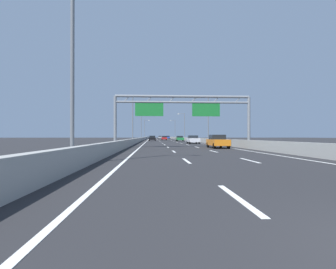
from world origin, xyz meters
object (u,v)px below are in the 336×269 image
streetlamp_right_far (184,125)px  black_car (152,138)px  streetlamp_left_distant (145,128)px  red_car (164,138)px  streetlamp_left_mid (134,116)px  orange_car (218,141)px  streetlamp_left_near (77,56)px  streetlamp_right_distant (175,128)px  silver_car (160,137)px  streetlamp_left_far (142,125)px  streetlamp_right_mid (207,116)px  white_car (193,139)px  sign_gantry (182,108)px  blue_car (168,137)px  green_car (180,138)px

streetlamp_right_far → black_car: 22.60m
streetlamp_left_distant → red_car: streetlamp_left_distant is taller
streetlamp_left_mid → orange_car: size_ratio=2.14×
streetlamp_left_near → streetlamp_right_distant: bearing=83.0°
red_car → silver_car: (0.02, 51.05, 0.01)m
silver_car → black_car: bearing=-93.6°
red_car → orange_car: size_ratio=0.98×
streetlamp_left_near → streetlamp_left_far: 81.09m
streetlamp_right_far → red_car: bearing=-140.7°
streetlamp_left_mid → streetlamp_right_far: (14.93, 40.54, 0.00)m
streetlamp_right_distant → silver_car: streetlamp_right_distant is taller
streetlamp_left_near → orange_car: size_ratio=2.14×
streetlamp_right_far → black_car: streetlamp_right_far is taller
streetlamp_right_mid → white_car: bearing=-122.8°
streetlamp_left_far → red_car: 10.76m
streetlamp_left_mid → streetlamp_right_far: same height
streetlamp_left_mid → streetlamp_right_distant: bearing=79.6°
sign_gantry → silver_car: bearing=89.8°
sign_gantry → streetlamp_right_distant: 103.19m
streetlamp_left_distant → white_car: (11.14, -86.96, -4.63)m
streetlamp_right_far → sign_gantry: bearing=-97.0°
streetlamp_left_distant → streetlamp_right_distant: 14.93m
sign_gantry → silver_car: sign_gantry is taller
white_car → orange_car: size_ratio=0.94×
orange_car → streetlamp_right_mid: bearing=81.2°
streetlamp_left_mid → black_car: (3.68, 21.50, -4.65)m
streetlamp_left_near → streetlamp_left_far: (0.00, 81.09, 0.00)m
sign_gantry → black_car: 43.67m
blue_car → silver_car: (-3.54, 10.41, -0.02)m
streetlamp_left_distant → streetlamp_right_distant: (14.93, 0.00, 0.00)m
green_car → white_car: white_car is taller
silver_car → streetlamp_left_distant: bearing=-149.4°
streetlamp_right_mid → streetlamp_left_distant: 82.45m
streetlamp_right_mid → black_car: streetlamp_right_mid is taller
streetlamp_right_far → streetlamp_left_distant: (-14.93, 40.54, 0.00)m
streetlamp_right_mid → white_car: 8.39m
green_car → streetlamp_right_distant: bearing=86.6°
streetlamp_left_mid → sign_gantry: bearing=-71.5°
streetlamp_left_distant → green_car: size_ratio=2.13×
streetlamp_left_mid → streetlamp_right_distant: (14.93, 81.09, 0.00)m
streetlamp_left_far → silver_car: size_ratio=2.30×
green_car → orange_car: bearing=-89.8°
streetlamp_right_mid → white_car: streetlamp_right_mid is taller
streetlamp_left_mid → green_car: 21.45m
sign_gantry → orange_car: (3.95, -1.83, -4.05)m
white_car → streetlamp_right_far: bearing=85.3°
white_car → red_car: size_ratio=0.96×
streetlamp_left_mid → streetlamp_right_mid: size_ratio=1.00×
sign_gantry → streetlamp_left_mid: (-7.32, 21.82, 0.57)m
streetlamp_left_far → streetlamp_right_distant: same height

